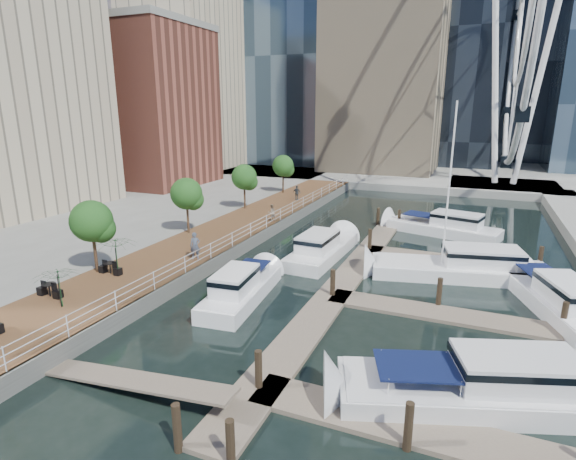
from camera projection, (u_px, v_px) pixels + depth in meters
The scene contains 17 objects.
ground at pixel (220, 352), 21.04m from camera, with size 520.00×520.00×0.00m, color black.
boardwalk at pixel (220, 238), 37.61m from camera, with size 6.00×60.00×1.00m, color brown.
seawall at pixel (252, 242), 36.49m from camera, with size 0.25×60.00×1.00m, color #595954.
land_inland at pixel (0, 211), 47.64m from camera, with size 48.00×90.00×1.00m, color gray.
land_far at pixel (433, 152), 111.74m from camera, with size 200.00×114.00×1.00m, color gray.
pier at pixel (503, 187), 62.01m from camera, with size 14.00×12.00×1.00m, color gray.
railing at pixel (251, 230), 36.26m from camera, with size 0.10×60.00×1.05m, color white, non-canonical shape.
floating_docks at pixel (422, 291), 26.83m from camera, with size 16.00×34.00×2.60m.
midrise_condos at pixel (90, 88), 53.88m from camera, with size 19.00×67.00×28.00m.
street_trees at pixel (186, 194), 36.62m from camera, with size 2.60×42.60×4.60m.
cafe_tables at pixel (21, 305), 22.76m from camera, with size 2.50×13.70×0.74m.
yacht_foreground at pixel (478, 404), 17.35m from camera, with size 3.16×11.80×2.15m, color silver, non-canonical shape.
pedestrian_near at pixel (195, 246), 30.73m from camera, with size 0.68×0.45×1.87m, color #4E5668.
pedestrian_mid at pixel (272, 213), 41.21m from camera, with size 0.75×0.59×1.55m, color gray.
pedestrian_far at pixel (297, 193), 50.55m from camera, with size 0.98×0.41×1.67m, color #383F46.
moored_yachts at pixel (437, 282), 29.47m from camera, with size 21.65×38.71×11.50m.
cafe_seating at pixel (15, 299), 21.57m from camera, with size 3.97×17.13×2.50m.
Camera 1 is at (10.17, -16.13, 11.04)m, focal length 28.00 mm.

